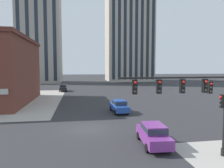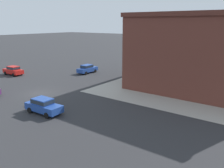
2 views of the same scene
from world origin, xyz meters
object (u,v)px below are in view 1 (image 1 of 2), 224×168
at_px(car_main_northbound_near, 63,88).
at_px(traffic_signal_main, 199,97).
at_px(car_main_southbound_far, 119,106).
at_px(car_cross_westbound, 153,134).

bearing_deg(car_main_northbound_near, traffic_signal_main, -74.42).
relative_size(car_main_southbound_far, car_cross_westbound, 0.99).
distance_m(car_main_southbound_far, car_cross_westbound, 11.93).
relative_size(traffic_signal_main, car_cross_westbound, 1.64).
xyz_separation_m(car_main_southbound_far, car_cross_westbound, (0.28, -11.93, 0.00)).
bearing_deg(car_cross_westbound, car_main_northbound_near, 103.56).
distance_m(traffic_signal_main, car_main_northbound_near, 42.99).
height_order(car_main_northbound_near, car_cross_westbound, same).
bearing_deg(car_main_southbound_far, traffic_signal_main, -80.42).
relative_size(car_main_northbound_near, car_cross_westbound, 1.00).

